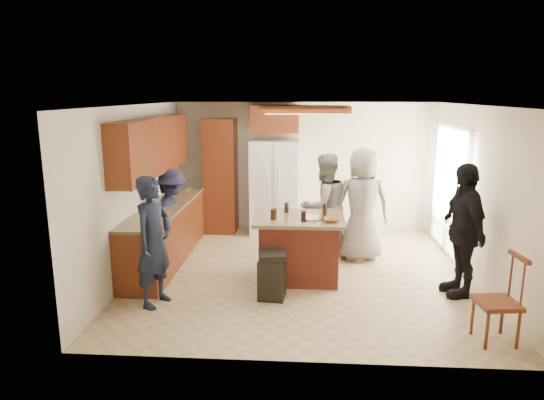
# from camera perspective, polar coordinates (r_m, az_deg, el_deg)

# --- Properties ---
(person_front_left) EXTENTS (0.62, 0.72, 1.68)m
(person_front_left) POSITION_cam_1_polar(r_m,az_deg,el_deg) (6.29, -13.73, -4.80)
(person_front_left) COLOR black
(person_front_left) RESTS_ON ground
(person_behind_left) EXTENTS (0.99, 0.88, 1.74)m
(person_behind_left) POSITION_cam_1_polar(r_m,az_deg,el_deg) (7.86, 6.15, -0.83)
(person_behind_left) COLOR gray
(person_behind_left) RESTS_ON ground
(person_behind_right) EXTENTS (0.93, 0.63, 1.84)m
(person_behind_right) POSITION_cam_1_polar(r_m,az_deg,el_deg) (7.91, 10.55, -0.52)
(person_behind_right) COLOR gray
(person_behind_right) RESTS_ON ground
(person_side_right) EXTENTS (0.67, 1.11, 1.80)m
(person_side_right) POSITION_cam_1_polar(r_m,az_deg,el_deg) (6.89, 21.51, -3.31)
(person_side_right) COLOR black
(person_side_right) RESTS_ON ground
(person_counter) EXTENTS (0.51, 0.98, 1.48)m
(person_counter) POSITION_cam_1_polar(r_m,az_deg,el_deg) (7.99, -11.67, -1.76)
(person_counter) COLOR #191932
(person_counter) RESTS_ON ground
(left_cabinetry) EXTENTS (0.64, 3.00, 2.30)m
(left_cabinetry) POSITION_cam_1_polar(r_m,az_deg,el_deg) (7.88, -12.89, -0.39)
(left_cabinetry) COLOR maroon
(left_cabinetry) RESTS_ON ground
(back_wall_units) EXTENTS (1.80, 0.60, 2.45)m
(back_wall_units) POSITION_cam_1_polar(r_m,az_deg,el_deg) (9.34, -4.48, 4.51)
(back_wall_units) COLOR maroon
(back_wall_units) RESTS_ON ground
(refrigerator) EXTENTS (0.90, 0.76, 1.80)m
(refrigerator) POSITION_cam_1_polar(r_m,az_deg,el_deg) (9.26, 0.30, 1.47)
(refrigerator) COLOR white
(refrigerator) RESTS_ON ground
(kitchen_island) EXTENTS (1.28, 1.03, 0.93)m
(kitchen_island) POSITION_cam_1_polar(r_m,az_deg,el_deg) (7.09, 3.19, -5.56)
(kitchen_island) COLOR #A13C29
(kitchen_island) RESTS_ON ground
(island_items) EXTENTS (0.96, 0.65, 0.15)m
(island_items) POSITION_cam_1_polar(r_m,az_deg,el_deg) (6.86, 4.54, -1.87)
(island_items) COLOR silver
(island_items) RESTS_ON kitchen_island
(trash_bin) EXTENTS (0.40, 0.40, 0.63)m
(trash_bin) POSITION_cam_1_polar(r_m,az_deg,el_deg) (6.46, 0.01, -8.82)
(trash_bin) COLOR black
(trash_bin) RESTS_ON ground
(spindle_chair) EXTENTS (0.46, 0.46, 0.99)m
(spindle_chair) POSITION_cam_1_polar(r_m,az_deg,el_deg) (5.88, 25.12, -10.88)
(spindle_chair) COLOR maroon
(spindle_chair) RESTS_ON ground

